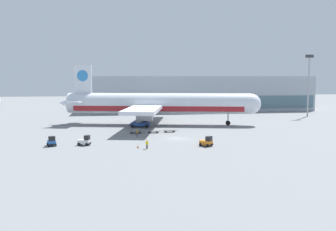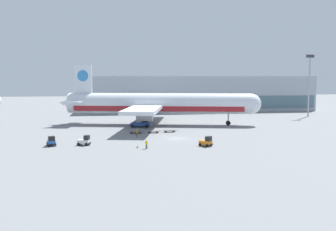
% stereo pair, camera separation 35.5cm
% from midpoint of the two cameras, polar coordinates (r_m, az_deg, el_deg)
% --- Properties ---
extents(ground_plane, '(400.00, 400.00, 0.00)m').
position_cam_midpoint_polar(ground_plane, '(82.47, 1.51, -3.55)').
color(ground_plane, slate).
extents(terminal_building, '(90.00, 18.20, 14.00)m').
position_cam_midpoint_polar(terminal_building, '(153.61, 5.32, 3.36)').
color(terminal_building, '#9EA8B2').
rests_on(terminal_building, ground_plane).
extents(light_mast, '(2.80, 0.50, 21.22)m').
position_cam_midpoint_polar(light_mast, '(137.57, 20.80, 5.00)').
color(light_mast, '#9EA0A5').
rests_on(light_mast, ground_plane).
extents(airplane_main, '(57.17, 48.55, 17.00)m').
position_cam_midpoint_polar(airplane_main, '(106.70, -1.77, 1.72)').
color(airplane_main, silver).
rests_on(airplane_main, ground_plane).
extents(scissor_lift_loader, '(5.75, 4.38, 4.72)m').
position_cam_midpoint_polar(scissor_lift_loader, '(101.71, -4.12, -0.75)').
color(scissor_lift_loader, '#284C99').
rests_on(scissor_lift_loader, ground_plane).
extents(baggage_tug_foreground, '(2.16, 2.72, 2.00)m').
position_cam_midpoint_polar(baggage_tug_foreground, '(77.06, -17.23, -3.81)').
color(baggage_tug_foreground, '#2D66B7').
rests_on(baggage_tug_foreground, ground_plane).
extents(baggage_tug_mid, '(2.72, 2.75, 2.00)m').
position_cam_midpoint_polar(baggage_tug_mid, '(73.68, 6.00, -4.01)').
color(baggage_tug_mid, orange).
rests_on(baggage_tug_mid, ground_plane).
extents(baggage_tug_far, '(2.74, 2.21, 2.00)m').
position_cam_midpoint_polar(baggage_tug_far, '(76.18, -12.47, -3.79)').
color(baggage_tug_far, silver).
rests_on(baggage_tug_far, ground_plane).
extents(baggage_dolly_lead, '(3.72, 1.59, 0.48)m').
position_cam_midpoint_polar(baggage_dolly_lead, '(90.61, -4.83, -2.48)').
color(baggage_dolly_lead, '#56565B').
rests_on(baggage_dolly_lead, ground_plane).
extents(baggage_dolly_second, '(3.72, 1.59, 0.48)m').
position_cam_midpoint_polar(baggage_dolly_second, '(91.08, -2.17, -2.42)').
color(baggage_dolly_second, '#56565B').
rests_on(baggage_dolly_second, ground_plane).
extents(baggage_dolly_third, '(3.72, 1.59, 0.48)m').
position_cam_midpoint_polar(baggage_dolly_third, '(92.36, 0.36, -2.30)').
color(baggage_dolly_third, '#56565B').
rests_on(baggage_dolly_third, ground_plane).
extents(ground_crew_near, '(0.48, 0.39, 1.71)m').
position_cam_midpoint_polar(ground_crew_near, '(70.70, -3.16, -4.29)').
color(ground_crew_near, black).
rests_on(ground_crew_near, ground_plane).
extents(ground_crew_far, '(0.27, 0.56, 1.85)m').
position_cam_midpoint_polar(ground_crew_far, '(84.56, -4.64, -2.58)').
color(ground_crew_far, black).
rests_on(ground_crew_far, ground_plane).
extents(traffic_cone_near, '(0.40, 0.40, 0.62)m').
position_cam_midpoint_polar(traffic_cone_near, '(71.86, -4.54, -4.71)').
color(traffic_cone_near, black).
rests_on(traffic_cone_near, ground_plane).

